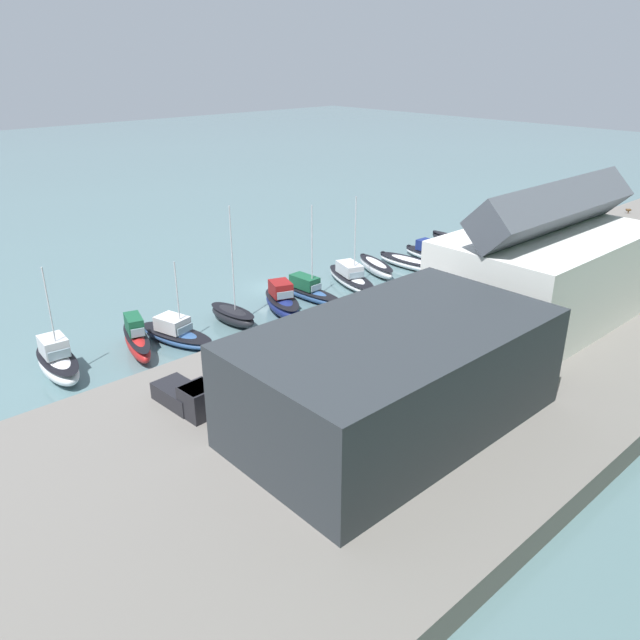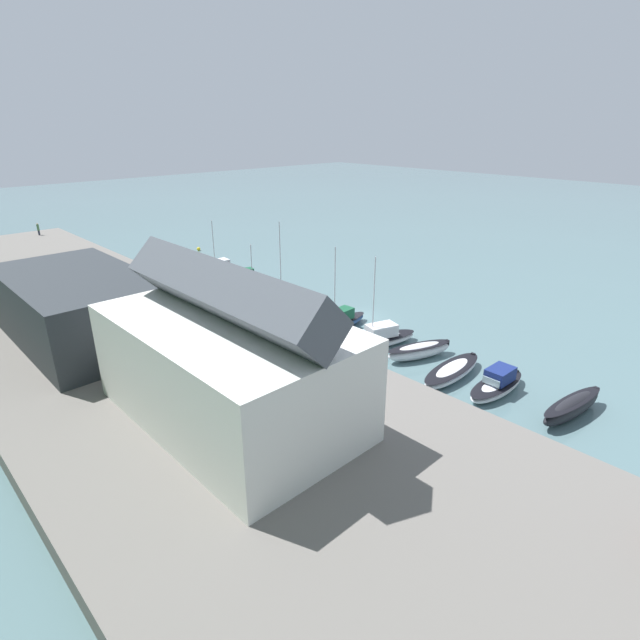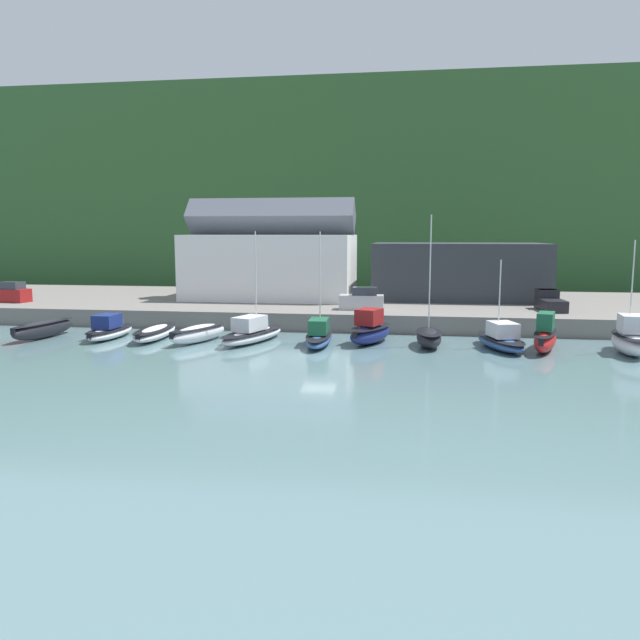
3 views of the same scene
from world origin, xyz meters
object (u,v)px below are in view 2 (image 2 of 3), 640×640
Objects in this scene: moored_boat_3 at (419,351)px; moored_boat_7 at (284,303)px; moored_boat_5 at (339,322)px; pickup_truck_0 at (140,289)px; moored_boat_9 at (243,283)px; moored_boat_10 at (219,273)px; moored_boat_0 at (572,407)px; moored_boat_4 at (378,339)px; moored_boat_6 at (305,313)px; mooring_buoy_0 at (199,249)px; moored_boat_1 at (497,384)px; parked_car_0 at (246,325)px; moored_boat_8 at (256,292)px; moored_boat_2 at (452,371)px; person_on_quay at (38,229)px.

moored_boat_3 is 18.84m from moored_boat_7.
pickup_truck_0 is at bearing 28.50° from moored_boat_5.
moored_boat_10 reaches higher than moored_boat_9.
moored_boat_0 is 1.08× the size of moored_boat_9.
moored_boat_10 is (6.02, -0.33, 0.00)m from moored_boat_9.
moored_boat_6 is (9.70, 0.95, 0.27)m from moored_boat_4.
moored_boat_3 is at bearing -153.40° from moored_boat_4.
moored_boat_5 is 1.07× the size of moored_boat_10.
moored_boat_3 is 11.40× the size of mooring_buoy_0.
moored_boat_1 is 18.25m from moored_boat_5.
parked_car_0 is 42.01m from mooring_buoy_0.
moored_boat_7 is at bearing -165.98° from moored_boat_9.
moored_boat_8 is at bearing -3.91° from moored_boat_7.
moored_boat_9 is at bearing -106.07° from pickup_truck_0.
person_on_quay is at bearing 4.47° from moored_boat_2.
moored_boat_1 reaches higher than moored_boat_2.
mooring_buoy_0 is at bearing -116.11° from parked_car_0.
moored_boat_1 is at bearing 165.28° from moored_boat_8.
moored_boat_0 is at bearing -175.09° from moored_boat_10.
moored_boat_7 is 14.81m from moored_boat_10.
moored_boat_1 is at bearing -162.07° from moored_boat_4.
moored_boat_0 is 0.93× the size of moored_boat_2.
moored_boat_10 reaches higher than moored_boat_8.
moored_boat_5 is (10.06, 0.45, 0.01)m from moored_boat_3.
moored_boat_1 is 1.00× the size of moored_boat_3.
person_on_quay is at bearing -2.93° from moored_boat_8.
moored_boat_2 is at bearing 174.78° from moored_boat_5.
moored_boat_5 is 14.82× the size of mooring_buoy_0.
mooring_buoy_0 is at bearing 1.72° from moored_boat_0.
pickup_truck_0 is (38.54, 12.17, 1.76)m from moored_boat_1.
moored_boat_2 is 1.91× the size of parked_car_0.
person_on_quay is (44.12, -1.72, 0.28)m from pickup_truck_0.
moored_boat_4 is at bearing 1.80° from moored_boat_1.
moored_boat_10 is at bearing -18.54° from moored_boat_8.
moored_boat_6 is 10.91× the size of mooring_buoy_0.
mooring_buoy_0 is at bearing -47.59° from pickup_truck_0.
mooring_buoy_0 is (40.75, -7.39, -0.47)m from moored_boat_5.
pickup_truck_0 is at bearing 42.76° from moored_boat_3.
person_on_quay is at bearing 8.84° from moored_boat_1.
pickup_truck_0 reaches higher than moored_boat_9.
moored_boat_6 is at bearing 159.79° from moored_boat_8.
moored_boat_2 is 36.57m from pickup_truck_0.
person_on_quay is at bearing 15.01° from moored_boat_0.
moored_boat_9 is 11.36× the size of mooring_buoy_0.
moored_boat_10 is at bearing -4.34° from moored_boat_2.
moored_boat_0 is at bearing -172.81° from person_on_quay.
moored_boat_1 is at bearing 172.66° from mooring_buoy_0.
moored_boat_6 is at bearing 165.56° from moored_boat_7.
parked_car_0 reaches higher than moored_boat_0.
moored_boat_8 is (5.53, -0.06, -0.02)m from moored_boat_7.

